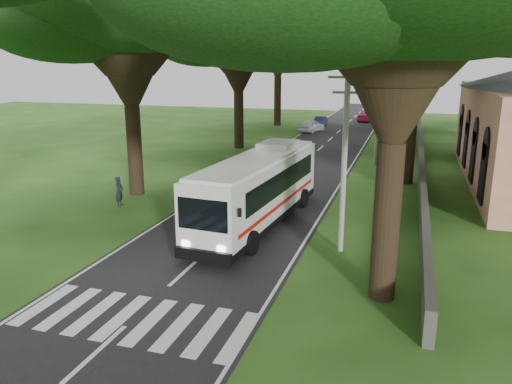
{
  "coord_description": "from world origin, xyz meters",
  "views": [
    {
      "loc": [
        8.04,
        -14.6,
        8.02
      ],
      "look_at": [
        1.47,
        6.57,
        2.2
      ],
      "focal_mm": 35.0,
      "sensor_mm": 36.0,
      "label": 1
    }
  ],
  "objects_px": {
    "pole_mid": "(378,112)",
    "distant_car_b": "(320,121)",
    "distant_car_c": "(367,117)",
    "coach_bus": "(259,188)",
    "pedestrian": "(119,191)",
    "pole_near": "(344,157)",
    "pole_far": "(390,96)",
    "distant_car_a": "(312,126)"
  },
  "relations": [
    {
      "from": "pole_mid",
      "to": "distant_car_b",
      "type": "relative_size",
      "value": 2.17
    },
    {
      "from": "pole_mid",
      "to": "distant_car_c",
      "type": "distance_m",
      "value": 29.8
    },
    {
      "from": "pole_mid",
      "to": "distant_car_c",
      "type": "bearing_deg",
      "value": 96.31
    },
    {
      "from": "pole_mid",
      "to": "coach_bus",
      "type": "bearing_deg",
      "value": -104.33
    },
    {
      "from": "pedestrian",
      "to": "pole_near",
      "type": "bearing_deg",
      "value": -112.95
    },
    {
      "from": "coach_bus",
      "to": "distant_car_c",
      "type": "distance_m",
      "value": 46.99
    },
    {
      "from": "pole_far",
      "to": "pedestrian",
      "type": "distance_m",
      "value": 39.09
    },
    {
      "from": "distant_car_a",
      "to": "distant_car_b",
      "type": "bearing_deg",
      "value": -73.45
    },
    {
      "from": "pole_near",
      "to": "pedestrian",
      "type": "distance_m",
      "value": 13.83
    },
    {
      "from": "pole_far",
      "to": "distant_car_c",
      "type": "distance_m",
      "value": 10.55
    },
    {
      "from": "pole_near",
      "to": "distant_car_b",
      "type": "relative_size",
      "value": 2.17
    },
    {
      "from": "pole_far",
      "to": "coach_bus",
      "type": "xyz_separation_m",
      "value": [
        -4.48,
        -37.54,
        -2.29
      ]
    },
    {
      "from": "pole_mid",
      "to": "pedestrian",
      "type": "height_order",
      "value": "pole_mid"
    },
    {
      "from": "distant_car_a",
      "to": "distant_car_b",
      "type": "height_order",
      "value": "distant_car_a"
    },
    {
      "from": "pole_far",
      "to": "distant_car_a",
      "type": "relative_size",
      "value": 1.9
    },
    {
      "from": "pole_near",
      "to": "coach_bus",
      "type": "height_order",
      "value": "pole_near"
    },
    {
      "from": "pole_far",
      "to": "distant_car_a",
      "type": "height_order",
      "value": "pole_far"
    },
    {
      "from": "pole_near",
      "to": "distant_car_b",
      "type": "distance_m",
      "value": 43.41
    },
    {
      "from": "pole_near",
      "to": "distant_car_a",
      "type": "distance_m",
      "value": 37.94
    },
    {
      "from": "pole_near",
      "to": "distant_car_b",
      "type": "bearing_deg",
      "value": 101.33
    },
    {
      "from": "distant_car_b",
      "to": "pedestrian",
      "type": "xyz_separation_m",
      "value": [
        -4.52,
        -39.13,
        0.22
      ]
    },
    {
      "from": "pole_mid",
      "to": "distant_car_b",
      "type": "distance_m",
      "value": 24.24
    },
    {
      "from": "pole_near",
      "to": "distant_car_a",
      "type": "relative_size",
      "value": 1.9
    },
    {
      "from": "pole_mid",
      "to": "pole_near",
      "type": "bearing_deg",
      "value": -90.0
    },
    {
      "from": "pole_far",
      "to": "coach_bus",
      "type": "relative_size",
      "value": 0.66
    },
    {
      "from": "pole_far",
      "to": "distant_car_a",
      "type": "xyz_separation_m",
      "value": [
        -8.5,
        -3.19,
        -3.43
      ]
    },
    {
      "from": "coach_bus",
      "to": "distant_car_c",
      "type": "xyz_separation_m",
      "value": [
        1.23,
        46.96,
        -1.18
      ]
    },
    {
      "from": "pedestrian",
      "to": "distant_car_c",
      "type": "bearing_deg",
      "value": -20.72
    },
    {
      "from": "pole_mid",
      "to": "distant_car_c",
      "type": "height_order",
      "value": "pole_mid"
    },
    {
      "from": "pole_mid",
      "to": "distant_car_a",
      "type": "bearing_deg",
      "value": 116.82
    },
    {
      "from": "pedestrian",
      "to": "pole_far",
      "type": "bearing_deg",
      "value": -28.29
    },
    {
      "from": "pole_near",
      "to": "pole_mid",
      "type": "bearing_deg",
      "value": 90.0
    },
    {
      "from": "distant_car_b",
      "to": "pedestrian",
      "type": "bearing_deg",
      "value": -94.61
    },
    {
      "from": "pole_near",
      "to": "distant_car_a",
      "type": "height_order",
      "value": "pole_near"
    },
    {
      "from": "distant_car_b",
      "to": "pole_far",
      "type": "bearing_deg",
      "value": -13.94
    },
    {
      "from": "distant_car_b",
      "to": "pole_near",
      "type": "bearing_deg",
      "value": -76.7
    },
    {
      "from": "pole_far",
      "to": "distant_car_a",
      "type": "bearing_deg",
      "value": -159.46
    },
    {
      "from": "pedestrian",
      "to": "distant_car_a",
      "type": "bearing_deg",
      "value": -16.44
    },
    {
      "from": "pole_near",
      "to": "pole_mid",
      "type": "relative_size",
      "value": 1.0
    },
    {
      "from": "pole_near",
      "to": "pole_mid",
      "type": "xyz_separation_m",
      "value": [
        0.0,
        20.0,
        0.0
      ]
    },
    {
      "from": "distant_car_a",
      "to": "distant_car_b",
      "type": "relative_size",
      "value": 1.14
    },
    {
      "from": "distant_car_b",
      "to": "distant_car_a",
      "type": "bearing_deg",
      "value": -88.03
    }
  ]
}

